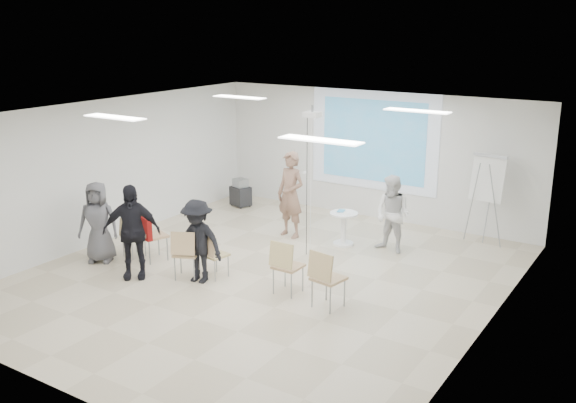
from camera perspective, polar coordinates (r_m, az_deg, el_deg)
The scene contains 30 objects.
floor at distance 11.89m, azimuth -2.09°, elevation -6.92°, with size 8.00×9.00×0.10m, color beige.
ceiling at distance 11.08m, azimuth -2.25°, elevation 8.04°, with size 8.00×9.00×0.10m, color white.
wall_back at distance 15.24m, azimuth 7.64°, elevation 4.13°, with size 8.00×0.10×3.00m, color silver.
wall_left at distance 14.03m, azimuth -15.91°, elevation 2.66°, with size 0.10×9.00×3.00m, color silver.
wall_right at distance 9.76m, azimuth 17.80°, elevation -3.14°, with size 0.10×9.00×3.00m, color silver.
projection_halo at distance 15.12m, azimuth 7.59°, elevation 5.39°, with size 3.20×0.01×2.30m, color silver.
projection_image at distance 15.10m, azimuth 7.56°, elevation 5.38°, with size 2.60×0.01×1.90m, color teal.
pedestal_table at distance 13.43m, azimuth 4.96°, elevation -2.22°, with size 0.70×0.70×0.73m.
player_left at distance 13.75m, azimuth 0.23°, elevation 1.12°, with size 0.77×0.52×2.12m, color #916C59.
player_right at distance 13.01m, azimuth 9.30°, elevation -0.78°, with size 0.85×0.68×1.76m, color white.
controller_left at distance 13.78m, azimuth 1.42°, elevation 2.59°, with size 0.04×0.12×0.04m, color white.
controller_right at distance 13.22m, azimuth 9.08°, elevation 0.87°, with size 0.04×0.13×0.04m, color silver.
chair_far_left at distance 13.03m, azimuth -13.83°, elevation -2.87°, with size 0.44×0.46×0.80m.
chair_left_mid at distance 12.72m, azimuth -12.24°, elevation -2.68°, with size 0.61×0.63×1.00m.
chair_left_inner at distance 11.71m, azimuth -9.12°, elevation -4.32°, with size 0.60×0.61×0.94m.
chair_center at distance 11.72m, azimuth -6.76°, elevation -4.47°, with size 0.47×0.49×0.86m.
chair_right_inner at distance 10.93m, azimuth -0.23°, elevation -5.48°, with size 0.46×0.49×0.97m.
chair_right_far at distance 10.42m, azimuth 3.34°, elevation -6.52°, with size 0.54×0.57×1.00m.
red_jacket at distance 12.57m, azimuth -12.62°, elevation -2.31°, with size 0.45×0.10×0.43m, color maroon.
laptop at distance 11.81m, azimuth -8.93°, elevation -4.39°, with size 0.34×0.25×0.03m, color black.
audience_left at distance 11.86m, azimuth -13.78°, elevation -2.03°, with size 1.17×0.70×2.01m, color black.
audience_mid at distance 11.48m, azimuth -8.06°, elevation -3.04°, with size 1.12×0.61×1.73m, color black.
audience_outer at distance 12.87m, azimuth -16.55°, elevation -1.36°, with size 0.87×0.57×1.78m, color #5C5C61.
flipchart_easel at distance 13.79m, azimuth 17.33°, elevation 1.93°, with size 0.82×0.63×1.91m.
av_cart at distance 16.27m, azimuth -4.24°, elevation 0.72°, with size 0.56×0.50×0.71m.
ceiling_projector at distance 12.32m, azimuth 2.14°, elevation 7.13°, with size 0.30×0.25×3.00m.
fluor_panel_nw at distance 13.86m, azimuth -4.35°, elevation 9.23°, with size 1.20×0.30×0.02m, color white.
fluor_panel_ne at distance 11.91m, azimuth 11.40°, elevation 7.90°, with size 1.20×0.30×0.02m, color white.
fluor_panel_sw at distance 11.28m, azimuth -15.15°, elevation 7.24°, with size 1.20×0.30×0.02m, color white.
fluor_panel_se at distance 8.78m, azimuth 2.91°, elevation 5.47°, with size 1.20×0.30×0.02m, color white.
Camera 1 is at (6.28, -9.00, 4.53)m, focal length 40.00 mm.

